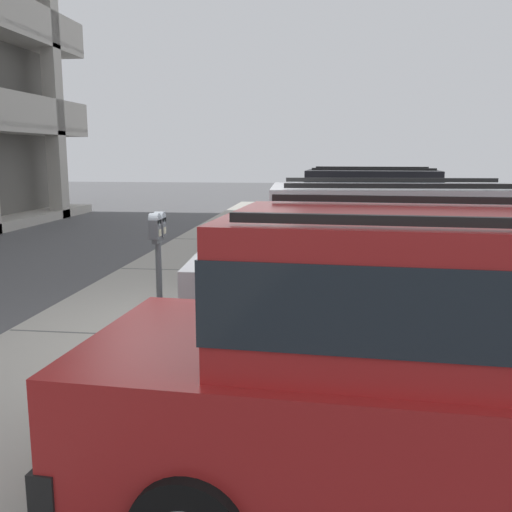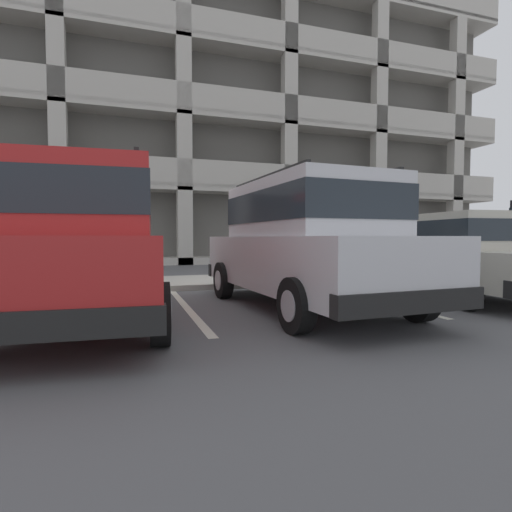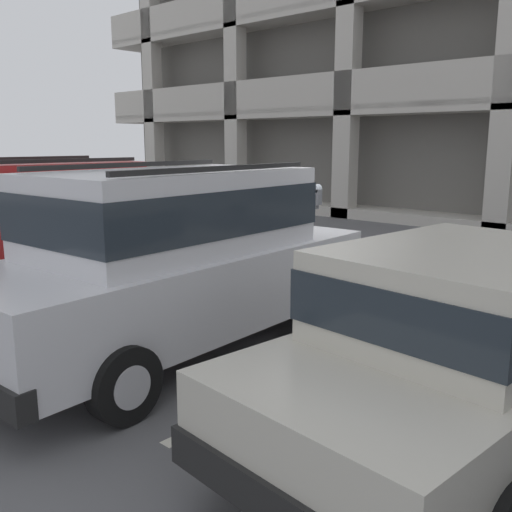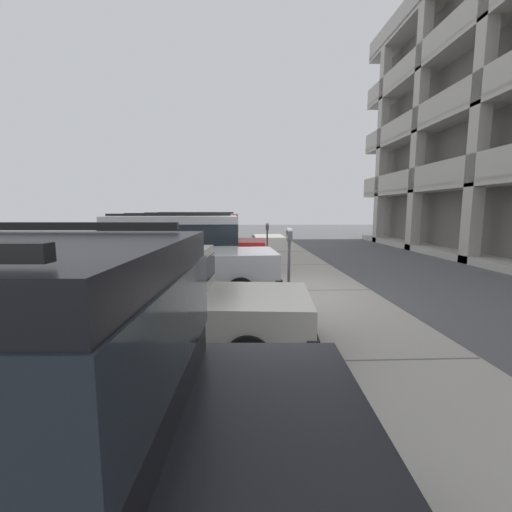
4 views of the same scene
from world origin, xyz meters
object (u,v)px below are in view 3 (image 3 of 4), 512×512
object	(u,v)px
silver_suv	(176,253)
dark_hatchback	(474,339)
parking_meter_near	(310,211)
parking_meter_far	(72,191)
red_sedan	(33,225)

from	to	relation	value
silver_suv	dark_hatchback	bearing A→B (deg)	0.92
dark_hatchback	parking_meter_near	size ratio (longest dim) A/B	2.98
parking_meter_near	parking_meter_far	xyz separation A→B (m)	(-6.56, -0.05, -0.09)
red_sedan	dark_hatchback	bearing A→B (deg)	5.98
silver_suv	red_sedan	world-z (taller)	same
parking_meter_far	silver_suv	bearing A→B (deg)	-21.49
red_sedan	parking_meter_far	size ratio (longest dim) A/B	3.43
red_sedan	parking_meter_far	xyz separation A→B (m)	(-3.69, 2.73, 0.09)
red_sedan	silver_suv	bearing A→B (deg)	4.20
silver_suv	parking_meter_far	xyz separation A→B (m)	(-6.85, 2.70, 0.09)
parking_meter_far	red_sedan	bearing A→B (deg)	-36.51
silver_suv	parking_meter_near	bearing A→B (deg)	92.90
parking_meter_near	red_sedan	bearing A→B (deg)	-135.93
silver_suv	parking_meter_far	world-z (taller)	silver_suv
dark_hatchback	red_sedan	bearing A→B (deg)	-172.58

